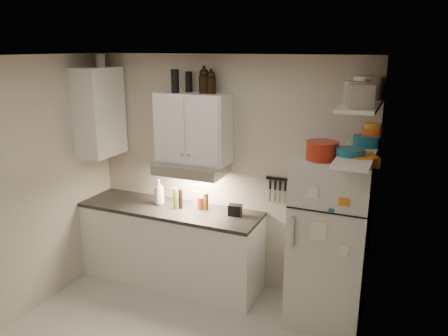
% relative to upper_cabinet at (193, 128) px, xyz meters
% --- Properties ---
extents(ceiling, '(3.20, 3.00, 0.02)m').
position_rel_upper_cabinet_xyz_m(ceiling, '(0.30, -1.33, 0.78)').
color(ceiling, white).
rests_on(ceiling, ground).
extents(back_wall, '(3.20, 0.02, 2.60)m').
position_rel_upper_cabinet_xyz_m(back_wall, '(0.30, 0.18, -0.53)').
color(back_wall, '#BDB2A1').
rests_on(back_wall, ground).
extents(left_wall, '(0.02, 3.00, 2.60)m').
position_rel_upper_cabinet_xyz_m(left_wall, '(-1.31, -1.33, -0.53)').
color(left_wall, '#BDB2A1').
rests_on(left_wall, ground).
extents(right_wall, '(0.02, 3.00, 2.60)m').
position_rel_upper_cabinet_xyz_m(right_wall, '(1.91, -1.33, -0.53)').
color(right_wall, '#BDB2A1').
rests_on(right_wall, ground).
extents(base_cabinet, '(2.10, 0.60, 0.88)m').
position_rel_upper_cabinet_xyz_m(base_cabinet, '(-0.25, -0.14, -1.39)').
color(base_cabinet, white).
rests_on(base_cabinet, floor).
extents(countertop, '(2.10, 0.62, 0.04)m').
position_rel_upper_cabinet_xyz_m(countertop, '(-0.25, -0.14, -0.93)').
color(countertop, '#2C2826').
rests_on(countertop, base_cabinet).
extents(upper_cabinet, '(0.80, 0.33, 0.75)m').
position_rel_upper_cabinet_xyz_m(upper_cabinet, '(0.00, 0.00, 0.00)').
color(upper_cabinet, white).
rests_on(upper_cabinet, back_wall).
extents(side_cabinet, '(0.33, 0.55, 1.00)m').
position_rel_upper_cabinet_xyz_m(side_cabinet, '(-1.14, -0.14, 0.12)').
color(side_cabinet, white).
rests_on(side_cabinet, left_wall).
extents(range_hood, '(0.76, 0.46, 0.12)m').
position_rel_upper_cabinet_xyz_m(range_hood, '(0.00, -0.06, -0.44)').
color(range_hood, silver).
rests_on(range_hood, back_wall).
extents(fridge, '(0.70, 0.68, 1.70)m').
position_rel_upper_cabinet_xyz_m(fridge, '(1.55, -0.18, -0.98)').
color(fridge, silver).
rests_on(fridge, floor).
extents(shelf_hi, '(0.30, 0.95, 0.03)m').
position_rel_upper_cabinet_xyz_m(shelf_hi, '(1.75, -0.31, 0.38)').
color(shelf_hi, white).
rests_on(shelf_hi, right_wall).
extents(shelf_lo, '(0.30, 0.95, 0.03)m').
position_rel_upper_cabinet_xyz_m(shelf_lo, '(1.75, -0.31, -0.07)').
color(shelf_lo, white).
rests_on(shelf_lo, right_wall).
extents(knife_strip, '(0.42, 0.02, 0.03)m').
position_rel_upper_cabinet_xyz_m(knife_strip, '(1.00, 0.15, -0.51)').
color(knife_strip, black).
rests_on(knife_strip, back_wall).
extents(dutch_oven, '(0.30, 0.30, 0.17)m').
position_rel_upper_cabinet_xyz_m(dutch_oven, '(1.45, -0.32, -0.04)').
color(dutch_oven, '#A02312').
rests_on(dutch_oven, fridge).
extents(book_stack, '(0.29, 0.32, 0.09)m').
position_rel_upper_cabinet_xyz_m(book_stack, '(1.81, -0.35, -0.08)').
color(book_stack, orange).
rests_on(book_stack, fridge).
extents(spice_jar, '(0.06, 0.06, 0.09)m').
position_rel_upper_cabinet_xyz_m(spice_jar, '(1.56, -0.25, -0.08)').
color(spice_jar, silver).
rests_on(spice_jar, fridge).
extents(stock_pot, '(0.35, 0.35, 0.21)m').
position_rel_upper_cabinet_xyz_m(stock_pot, '(1.75, 0.01, 0.49)').
color(stock_pot, silver).
rests_on(stock_pot, shelf_hi).
extents(tin_a, '(0.20, 0.18, 0.18)m').
position_rel_upper_cabinet_xyz_m(tin_a, '(1.71, -0.35, 0.48)').
color(tin_a, '#AAAAAD').
rests_on(tin_a, shelf_hi).
extents(tin_b, '(0.23, 0.23, 0.18)m').
position_rel_upper_cabinet_xyz_m(tin_b, '(1.77, -0.58, 0.48)').
color(tin_b, '#AAAAAD').
rests_on(tin_b, shelf_hi).
extents(bowl_teal, '(0.25, 0.25, 0.10)m').
position_rel_upper_cabinet_xyz_m(bowl_teal, '(1.79, 0.05, -0.00)').
color(bowl_teal, '#165D7A').
rests_on(bowl_teal, shelf_lo).
extents(bowl_orange, '(0.20, 0.20, 0.06)m').
position_rel_upper_cabinet_xyz_m(bowl_orange, '(1.83, 0.13, 0.08)').
color(bowl_orange, '#F85C17').
rests_on(bowl_orange, bowl_teal).
extents(bowl_yellow, '(0.16, 0.16, 0.05)m').
position_rel_upper_cabinet_xyz_m(bowl_yellow, '(1.83, 0.13, 0.13)').
color(bowl_yellow, gold).
rests_on(bowl_yellow, bowl_orange).
extents(plates, '(0.27, 0.27, 0.06)m').
position_rel_upper_cabinet_xyz_m(plates, '(1.70, -0.37, -0.02)').
color(plates, '#165D7A').
rests_on(plates, shelf_lo).
extents(growler_a, '(0.12, 0.12, 0.26)m').
position_rel_upper_cabinet_xyz_m(growler_a, '(0.13, 0.02, 0.51)').
color(growler_a, black).
rests_on(growler_a, upper_cabinet).
extents(growler_b, '(0.10, 0.10, 0.24)m').
position_rel_upper_cabinet_xyz_m(growler_b, '(0.21, 0.03, 0.49)').
color(growler_b, black).
rests_on(growler_b, upper_cabinet).
extents(thermos_a, '(0.10, 0.10, 0.22)m').
position_rel_upper_cabinet_xyz_m(thermos_a, '(-0.08, 0.08, 0.48)').
color(thermos_a, black).
rests_on(thermos_a, upper_cabinet).
extents(thermos_b, '(0.09, 0.09, 0.24)m').
position_rel_upper_cabinet_xyz_m(thermos_b, '(-0.17, -0.07, 0.50)').
color(thermos_b, black).
rests_on(thermos_b, upper_cabinet).
extents(side_jar, '(0.12, 0.12, 0.14)m').
position_rel_upper_cabinet_xyz_m(side_jar, '(-1.14, -0.04, 0.69)').
color(side_jar, silver).
rests_on(side_jar, side_cabinet).
extents(soap_bottle, '(0.16, 0.16, 0.34)m').
position_rel_upper_cabinet_xyz_m(soap_bottle, '(-0.41, -0.09, -0.74)').
color(soap_bottle, white).
rests_on(soap_bottle, countertop).
extents(pepper_mill, '(0.06, 0.06, 0.19)m').
position_rel_upper_cabinet_xyz_m(pepper_mill, '(0.15, -0.03, -0.81)').
color(pepper_mill, brown).
rests_on(pepper_mill, countertop).
extents(oil_bottle, '(0.05, 0.05, 0.24)m').
position_rel_upper_cabinet_xyz_m(oil_bottle, '(-0.18, -0.13, -0.78)').
color(oil_bottle, '#446C1B').
rests_on(oil_bottle, countertop).
extents(vinegar_bottle, '(0.05, 0.05, 0.23)m').
position_rel_upper_cabinet_xyz_m(vinegar_bottle, '(-0.12, -0.10, -0.79)').
color(vinegar_bottle, black).
rests_on(vinegar_bottle, countertop).
extents(clear_bottle, '(0.08, 0.08, 0.18)m').
position_rel_upper_cabinet_xyz_m(clear_bottle, '(0.00, 0.02, -0.82)').
color(clear_bottle, silver).
rests_on(clear_bottle, countertop).
extents(red_jar, '(0.08, 0.08, 0.14)m').
position_rel_upper_cabinet_xyz_m(red_jar, '(0.10, -0.04, -0.84)').
color(red_jar, '#A02312').
rests_on(red_jar, countertop).
extents(caddy, '(0.15, 0.11, 0.12)m').
position_rel_upper_cabinet_xyz_m(caddy, '(0.52, -0.06, -0.85)').
color(caddy, black).
rests_on(caddy, countertop).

